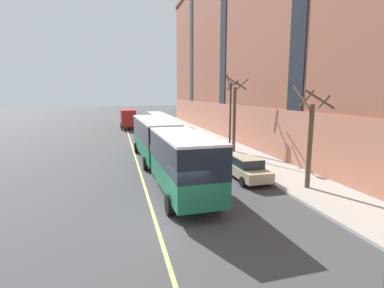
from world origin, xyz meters
name	(u,v)px	position (x,y,z in m)	size (l,w,h in m)	color
ground_plane	(177,222)	(0.00, 0.00, 0.00)	(260.00, 260.00, 0.00)	#424244
sidewalk	(309,186)	(8.93, 3.00, 0.07)	(4.19, 160.00, 0.15)	#ADA89E
city_bus	(163,144)	(0.75, 8.79, 2.07)	(3.33, 19.19, 3.56)	#1E704C
parked_car_champagne_0	(246,168)	(5.77, 5.44, 0.78)	(1.94, 4.72, 1.56)	#BCAD89
parked_car_red_3	(187,135)	(5.77, 22.61, 0.78)	(1.99, 4.47, 1.56)	#B21E19
box_truck	(128,118)	(-0.71, 37.12, 1.78)	(2.43, 7.06, 3.16)	maroon
street_tree_mid_block	(310,137)	(8.44, 2.54, 3.23)	(1.92, 1.88, 6.07)	brown
street_tree_far_uptown	(234,113)	(8.47, 14.28, 3.90)	(2.34, 2.34, 7.40)	brown
street_lamp	(231,111)	(7.43, 12.45, 4.19)	(0.36, 1.48, 6.54)	#2D2D30
lane_centerline	(149,201)	(-0.94, 3.00, 0.00)	(0.16, 140.00, 0.01)	#E0D66B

